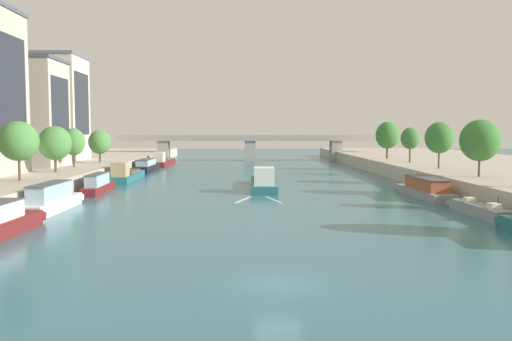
{
  "coord_description": "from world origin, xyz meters",
  "views": [
    {
      "loc": [
        -1.82,
        -27.37,
        8.11
      ],
      "look_at": [
        0.0,
        47.29,
        2.38
      ],
      "focal_mm": 37.3,
      "sensor_mm": 36.0,
      "label": 1
    }
  ],
  "objects": [
    {
      "name": "wake_behind_barge",
      "position": [
        -0.07,
        33.66,
        0.01
      ],
      "size": [
        5.6,
        5.95,
        0.03
      ],
      "color": "#A5D1DB",
      "rests_on": "ground"
    },
    {
      "name": "building_left_far_end",
      "position": [
        -37.53,
        73.71,
        12.27
      ],
      "size": [
        11.26,
        11.09,
        19.71
      ],
      "color": "beige",
      "rests_on": "quay_left"
    },
    {
      "name": "moored_boat_left_downstream",
      "position": [
        -20.6,
        58.16,
        0.92
      ],
      "size": [
        3.32,
        16.87,
        3.18
      ],
      "color": "#23666B",
      "rests_on": "ground"
    },
    {
      "name": "moored_boat_left_end",
      "position": [
        -20.13,
        93.5,
        0.96
      ],
      "size": [
        3.79,
        17.03,
        3.27
      ],
      "color": "maroon",
      "rests_on": "ground"
    },
    {
      "name": "tree_right_end_of_row",
      "position": [
        27.09,
        50.2,
        6.95
      ],
      "size": [
        4.2,
        4.2,
        6.86
      ],
      "color": "brown",
      "rests_on": "quay_right"
    },
    {
      "name": "moored_boat_left_far",
      "position": [
        -20.61,
        76.39,
        1.05
      ],
      "size": [
        3.03,
        14.17,
        2.5
      ],
      "color": "black",
      "rests_on": "ground"
    },
    {
      "name": "tree_right_by_lamp",
      "position": [
        27.36,
        64.72,
        6.61
      ],
      "size": [
        3.3,
        3.3,
        6.1
      ],
      "color": "brown",
      "rests_on": "quay_right"
    },
    {
      "name": "moored_boat_left_gap_after",
      "position": [
        -20.49,
        41.19,
        1.06
      ],
      "size": [
        2.11,
        11.56,
        2.54
      ],
      "color": "maroon",
      "rests_on": "ground"
    },
    {
      "name": "bridge_far",
      "position": [
        0.0,
        111.44,
        4.41
      ],
      "size": [
        69.08,
        4.4,
        6.77
      ],
      "color": "#9E998E",
      "rests_on": "ground"
    },
    {
      "name": "moored_boat_right_far",
      "position": [
        20.29,
        21.62,
        0.61
      ],
      "size": [
        2.03,
        10.59,
        2.24
      ],
      "color": "gray",
      "rests_on": "ground"
    },
    {
      "name": "building_left_tall",
      "position": [
        -37.53,
        55.85,
        10.77
      ],
      "size": [
        15.42,
        9.95,
        16.71
      ],
      "color": "#BCB2A8",
      "rests_on": "quay_left"
    },
    {
      "name": "tree_right_third",
      "position": [
        27.01,
        78.11,
        7.01
      ],
      "size": [
        4.65,
        4.65,
        7.31
      ],
      "color": "brown",
      "rests_on": "quay_right"
    },
    {
      "name": "ground_plane",
      "position": [
        0.0,
        0.0,
        0.0
      ],
      "size": [
        400.0,
        400.0,
        0.0
      ],
      "primitive_type": "plane",
      "color": "#336675"
    },
    {
      "name": "barge_midriver",
      "position": [
        1.0,
        45.85,
        0.94
      ],
      "size": [
        3.88,
        18.78,
        3.29
      ],
      "color": "#23666B",
      "rests_on": "ground"
    },
    {
      "name": "moored_boat_right_gap_after",
      "position": [
        20.01,
        35.55,
        1.03
      ],
      "size": [
        3.28,
        14.33,
        2.48
      ],
      "color": "gray",
      "rests_on": "ground"
    },
    {
      "name": "tree_left_nearest",
      "position": [
        -26.84,
        66.04,
        5.97
      ],
      "size": [
        3.9,
        3.9,
        5.67
      ],
      "color": "brown",
      "rests_on": "quay_left"
    },
    {
      "name": "moored_boat_left_midway",
      "position": [
        -20.87,
        25.57,
        1.2
      ],
      "size": [
        2.41,
        12.68,
        2.89
      ],
      "color": "silver",
      "rests_on": "ground"
    },
    {
      "name": "tree_left_third",
      "position": [
        -26.99,
        32.81,
        6.84
      ],
      "size": [
        4.41,
        4.41,
        6.68
      ],
      "color": "brown",
      "rests_on": "quay_left"
    },
    {
      "name": "tree_left_past_mid",
      "position": [
        -27.09,
        44.62,
        6.32
      ],
      "size": [
        4.38,
        4.38,
        6.23
      ],
      "color": "brown",
      "rests_on": "quay_left"
    },
    {
      "name": "tree_right_distant",
      "position": [
        26.9,
        36.35,
        6.83
      ],
      "size": [
        4.78,
        4.78,
        6.96
      ],
      "color": "brown",
      "rests_on": "quay_right"
    },
    {
      "name": "tree_left_end_of_row",
      "position": [
        -27.68,
        54.33,
        6.27
      ],
      "size": [
        3.41,
        3.41,
        5.95
      ],
      "color": "brown",
      "rests_on": "quay_left"
    },
    {
      "name": "quay_right",
      "position": [
        40.54,
        55.0,
        1.2
      ],
      "size": [
        36.0,
        170.0,
        2.4
      ],
      "primitive_type": "cube",
      "color": "#B7AD9E",
      "rests_on": "ground"
    }
  ]
}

